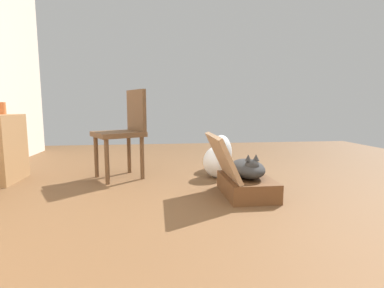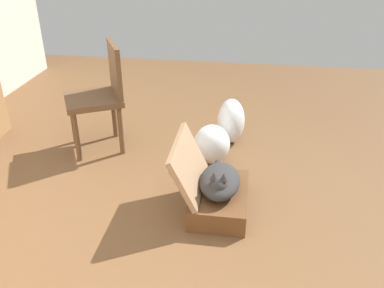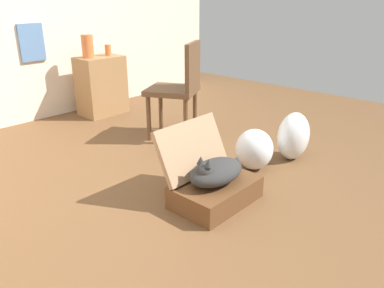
% 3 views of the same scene
% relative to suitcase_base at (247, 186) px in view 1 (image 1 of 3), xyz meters
% --- Properties ---
extents(ground_plane, '(7.68, 7.68, 0.00)m').
position_rel_suitcase_base_xyz_m(ground_plane, '(-0.32, 0.50, -0.08)').
color(ground_plane, brown).
rests_on(ground_plane, ground).
extents(suitcase_base, '(0.59, 0.40, 0.16)m').
position_rel_suitcase_base_xyz_m(suitcase_base, '(0.00, 0.00, 0.00)').
color(suitcase_base, brown).
rests_on(suitcase_base, ground).
extents(suitcase_lid, '(0.59, 0.20, 0.37)m').
position_rel_suitcase_base_xyz_m(suitcase_lid, '(0.00, 0.22, 0.27)').
color(suitcase_lid, '#9B7756').
rests_on(suitcase_lid, suitcase_base).
extents(cat, '(0.52, 0.28, 0.22)m').
position_rel_suitcase_base_xyz_m(cat, '(-0.01, 0.00, 0.16)').
color(cat, '#2D2D2D').
rests_on(cat, suitcase_base).
extents(plastic_bag_white, '(0.31, 0.31, 0.34)m').
position_rel_suitcase_base_xyz_m(plastic_bag_white, '(0.65, 0.12, 0.09)').
color(plastic_bag_white, silver).
rests_on(plastic_bag_white, ground).
extents(plastic_bag_clear, '(0.34, 0.25, 0.42)m').
position_rel_suitcase_base_xyz_m(plastic_bag_clear, '(1.04, -0.01, 0.13)').
color(plastic_bag_clear, silver).
rests_on(plastic_bag_clear, ground).
extents(vase_short, '(0.07, 0.07, 0.12)m').
position_rel_suitcase_base_xyz_m(vase_short, '(0.86, 2.35, 0.66)').
color(vase_short, '#CC6B38').
rests_on(vase_short, side_table).
extents(chair, '(0.61, 0.62, 0.94)m').
position_rel_suitcase_base_xyz_m(chair, '(0.78, 1.10, 0.44)').
color(chair, brown).
rests_on(chair, ground).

